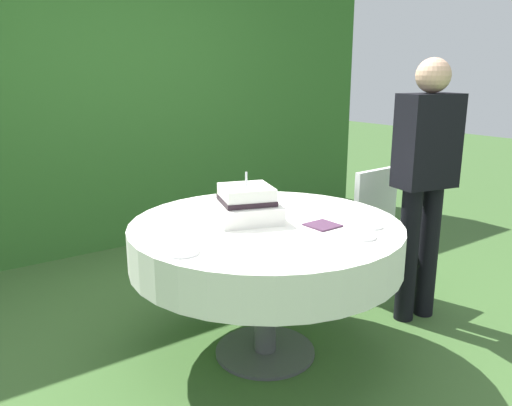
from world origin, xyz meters
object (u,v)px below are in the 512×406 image
(wedding_cake, at_px, (247,204))
(standing_person, at_px, (425,174))
(serving_plate_right, at_px, (364,237))
(napkin_stack, at_px, (323,225))
(garden_chair, at_px, (363,217))
(serving_plate_near, at_px, (182,252))
(serving_plate_far, at_px, (217,203))
(serving_plate_left, at_px, (372,226))
(cake_table, at_px, (266,243))

(wedding_cake, height_order, standing_person, standing_person)
(serving_plate_right, height_order, napkin_stack, serving_plate_right)
(napkin_stack, bearing_deg, garden_chair, 30.32)
(garden_chair, relative_size, standing_person, 0.56)
(serving_plate_near, bearing_deg, garden_chair, 15.19)
(wedding_cake, height_order, garden_chair, wedding_cake)
(wedding_cake, bearing_deg, napkin_stack, -51.99)
(serving_plate_near, height_order, napkin_stack, serving_plate_near)
(serving_plate_far, xyz_separation_m, napkin_stack, (0.20, -0.70, -0.00))
(serving_plate_left, bearing_deg, serving_plate_far, 113.77)
(serving_plate_left, distance_m, napkin_stack, 0.25)
(serving_plate_left, xyz_separation_m, napkin_stack, (-0.18, 0.16, -0.00))
(serving_plate_right, bearing_deg, garden_chair, 42.35)
(serving_plate_near, bearing_deg, serving_plate_left, -13.22)
(serving_plate_far, relative_size, serving_plate_left, 1.28)
(serving_plate_far, bearing_deg, standing_person, -33.81)
(serving_plate_near, distance_m, napkin_stack, 0.77)
(serving_plate_near, height_order, garden_chair, garden_chair)
(serving_plate_left, relative_size, napkin_stack, 0.74)
(wedding_cake, relative_size, garden_chair, 0.47)
(wedding_cake, xyz_separation_m, serving_plate_far, (0.05, 0.38, -0.08))
(serving_plate_far, relative_size, napkin_stack, 0.94)
(wedding_cake, bearing_deg, cake_table, -64.10)
(napkin_stack, xyz_separation_m, standing_person, (0.83, 0.01, 0.17))
(cake_table, relative_size, serving_plate_far, 10.16)
(serving_plate_left, height_order, garden_chair, garden_chair)
(serving_plate_left, distance_m, garden_chair, 0.98)
(serving_plate_far, distance_m, serving_plate_left, 0.95)
(serving_plate_near, relative_size, serving_plate_left, 1.32)
(napkin_stack, distance_m, standing_person, 0.85)
(serving_plate_right, bearing_deg, serving_plate_near, 158.26)
(serving_plate_far, bearing_deg, serving_plate_left, -66.23)
(serving_plate_right, bearing_deg, wedding_cake, 115.63)
(wedding_cake, bearing_deg, serving_plate_right, -64.37)
(serving_plate_far, distance_m, serving_plate_right, 0.99)
(serving_plate_near, bearing_deg, napkin_stack, -4.53)
(standing_person, bearing_deg, wedding_cake, 164.18)
(standing_person, bearing_deg, serving_plate_right, -161.53)
(napkin_stack, bearing_deg, cake_table, 132.61)
(serving_plate_near, xyz_separation_m, serving_plate_left, (0.96, -0.22, 0.00))
(standing_person, bearing_deg, garden_chair, 86.52)
(cake_table, relative_size, napkin_stack, 9.53)
(napkin_stack, distance_m, garden_chair, 1.03)
(wedding_cake, distance_m, napkin_stack, 0.41)
(garden_chair, bearing_deg, standing_person, -93.48)
(cake_table, bearing_deg, standing_person, -11.23)
(serving_plate_left, relative_size, garden_chair, 0.12)
(cake_table, distance_m, serving_plate_left, 0.55)
(serving_plate_left, bearing_deg, cake_table, 135.29)
(serving_plate_far, bearing_deg, serving_plate_right, -76.89)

